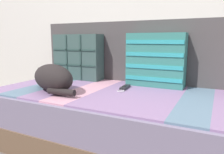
# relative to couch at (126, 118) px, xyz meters

# --- Properties ---
(ground_plane) EXTENTS (14.00, 14.00, 0.00)m
(ground_plane) POSITION_rel_couch_xyz_m (0.00, -0.09, -0.18)
(ground_plane) COLOR #564C47
(couch) EXTENTS (1.82, 0.91, 0.36)m
(couch) POSITION_rel_couch_xyz_m (0.00, 0.00, 0.00)
(couch) COLOR brown
(couch) RESTS_ON ground_plane
(sofa_backrest) EXTENTS (1.78, 0.14, 0.47)m
(sofa_backrest) POSITION_rel_couch_xyz_m (0.00, 0.39, 0.42)
(sofa_backrest) COLOR #474242
(sofa_backrest) RESTS_ON couch
(throw_pillow_quilted) EXTENTS (0.42, 0.14, 0.37)m
(throw_pillow_quilted) POSITION_rel_couch_xyz_m (-0.54, 0.24, 0.37)
(throw_pillow_quilted) COLOR #38514C
(throw_pillow_quilted) RESTS_ON couch
(throw_pillow_striped) EXTENTS (0.41, 0.14, 0.37)m
(throw_pillow_striped) POSITION_rel_couch_xyz_m (0.12, 0.24, 0.37)
(throw_pillow_striped) COLOR #337A70
(throw_pillow_striped) RESTS_ON couch
(sleeping_cat) EXTENTS (0.45, 0.34, 0.17)m
(sleeping_cat) POSITION_rel_couch_xyz_m (-0.44, -0.20, 0.26)
(sleeping_cat) COLOR black
(sleeping_cat) RESTS_ON couch
(game_remote_near) EXTENTS (0.06, 0.19, 0.02)m
(game_remote_near) POSITION_rel_couch_xyz_m (-0.04, 0.06, 0.19)
(game_remote_near) COLOR black
(game_remote_near) RESTS_ON couch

